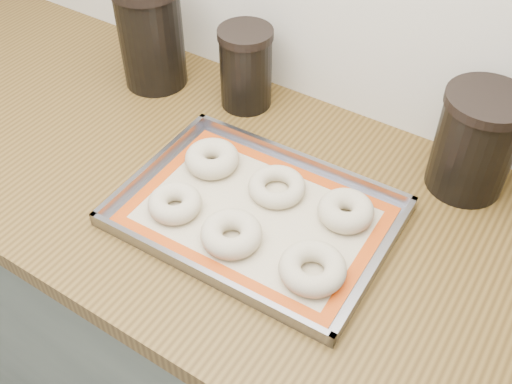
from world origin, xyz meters
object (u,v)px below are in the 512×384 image
Objects in this scene: canister_right at (475,142)px; bagel_back_right at (346,211)px; bagel_front_mid at (231,234)px; bagel_back_left at (212,159)px; baking_tray at (256,214)px; bagel_front_left at (175,203)px; canister_left at (151,35)px; canister_mid at (246,68)px; bagel_back_mid at (277,187)px; bagel_front_right at (313,268)px.

bagel_back_right is at bearing -124.75° from canister_right.
bagel_back_left is at bearing 135.56° from bagel_front_mid.
baking_tray is 0.14m from bagel_front_left.
canister_left is at bearing -176.07° from canister_right.
canister_right reaches higher than bagel_front_left.
canister_right reaches higher than bagel_back_left.
bagel_back_left is 0.44× the size of canister_left.
bagel_back_left is at bearing -152.17° from canister_right.
bagel_back_right is 0.56× the size of canister_mid.
canister_left is at bearing 134.20° from bagel_front_left.
bagel_back_right is at bearing 4.43° from bagel_back_mid.
bagel_front_left is 0.93× the size of bagel_back_left.
canister_right reaches higher than baking_tray.
canister_mid is at bearing 149.82° from bagel_back_right.
canister_left is (-0.28, 0.17, 0.09)m from bagel_back_left.
bagel_front_left is at bearing -150.84° from bagel_back_right.
canister_left reaches higher than bagel_back_mid.
bagel_front_left is at bearing -77.30° from canister_mid.
bagel_front_right is 1.04× the size of bagel_back_mid.
baking_tray is at bearing 156.81° from bagel_front_right.
bagel_front_mid reaches higher than bagel_front_right.
bagel_back_left is at bearing 156.02° from baking_tray.
bagel_front_right is 0.19m from bagel_back_mid.
bagel_back_mid is (0.00, 0.14, -0.00)m from bagel_front_mid.
bagel_back_right is 0.58m from canister_left.
bagel_front_left is 0.97× the size of bagel_back_right.
baking_tray is 2.05× the size of canister_left.
bagel_back_left is at bearing 95.99° from bagel_front_left.
canister_right is at bearing 0.90° from canister_mid.
canister_mid is 0.89× the size of canister_right.
canister_right is (0.47, 0.01, 0.01)m from canister_mid.
canister_right is at bearing 40.98° from bagel_front_left.
bagel_back_left is (-0.01, 0.13, 0.00)m from bagel_front_left.
bagel_front_mid is 0.19m from bagel_back_left.
bagel_front_right is 0.47× the size of canister_left.
canister_mid is at bearing 102.70° from bagel_front_left.
bagel_back_mid reaches higher than baking_tray.
canister_left is at bearing 152.35° from bagel_front_right.
canister_right reaches higher than bagel_back_right.
baking_tray is 4.56× the size of bagel_front_mid.
canister_left reaches higher than bagel_front_left.
bagel_front_left is 0.12m from bagel_front_mid.
bagel_front_right reaches higher than bagel_back_mid.
canister_mid is (-0.33, 0.19, 0.06)m from bagel_back_right.
bagel_back_mid is (-0.14, 0.13, -0.00)m from bagel_front_right.
bagel_front_left is 0.88× the size of bagel_front_right.
baking_tray is at bearing -134.48° from canister_right.
bagel_front_mid is 0.52m from canister_left.
bagel_back_left reaches higher than baking_tray.
canister_mid is at bearing 10.53° from canister_left.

